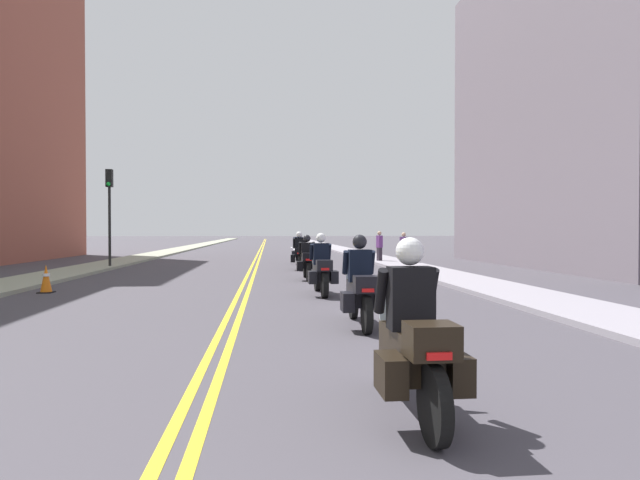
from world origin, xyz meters
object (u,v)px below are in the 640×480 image
object	(u,v)px
motorcycle_1	(361,290)
motorcycle_5	(299,250)
motorcycle_4	(299,255)
pedestrian_1	(379,246)
motorcycle_0	(413,345)
motorcycle_2	(321,270)
motorcycle_3	(307,261)
traffic_light_near	(109,200)
pedestrian_0	(404,248)
traffic_cone_2	(46,279)

from	to	relation	value
motorcycle_1	motorcycle_5	bearing A→B (deg)	90.96
motorcycle_4	pedestrian_1	bearing A→B (deg)	49.23
motorcycle_0	motorcycle_4	bearing A→B (deg)	89.14
motorcycle_2	motorcycle_3	world-z (taller)	motorcycle_2
motorcycle_3	pedestrian_1	xyz separation A→B (m)	(4.56, 9.58, 0.24)
motorcycle_3	motorcycle_4	size ratio (longest dim) A/B	0.99
traffic_light_near	pedestrian_0	distance (m)	14.33
motorcycle_0	traffic_cone_2	bearing A→B (deg)	123.96
traffic_cone_2	motorcycle_4	bearing A→B (deg)	47.66
motorcycle_2	traffic_cone_2	world-z (taller)	motorcycle_2
motorcycle_1	motorcycle_5	size ratio (longest dim) A/B	1.02
motorcycle_2	pedestrian_0	size ratio (longest dim) A/B	1.41
motorcycle_5	traffic_light_near	world-z (taller)	traffic_light_near
motorcycle_4	motorcycle_5	xyz separation A→B (m)	(0.21, 4.37, 0.02)
motorcycle_1	traffic_light_near	world-z (taller)	traffic_light_near
motorcycle_2	motorcycle_1	bearing A→B (deg)	-88.55
traffic_cone_2	motorcycle_2	bearing A→B (deg)	-9.33
motorcycle_0	pedestrian_1	distance (m)	24.05
motorcycle_4	traffic_cone_2	world-z (taller)	motorcycle_4
motorcycle_3	pedestrian_0	xyz separation A→B (m)	(5.52, 8.13, 0.20)
motorcycle_1	traffic_light_near	distance (m)	18.27
traffic_cone_2	motorcycle_5	bearing A→B (deg)	58.57
motorcycle_2	motorcycle_5	distance (m)	13.78
motorcycle_2	pedestrian_1	xyz separation A→B (m)	(4.50, 14.13, 0.22)
traffic_light_near	pedestrian_1	bearing A→B (deg)	13.45
pedestrian_1	pedestrian_0	bearing A→B (deg)	-161.44
motorcycle_2	motorcycle_4	xyz separation A→B (m)	(-0.05, 9.41, 0.01)
motorcycle_5	pedestrian_1	xyz separation A→B (m)	(4.34, 0.35, 0.19)
pedestrian_0	motorcycle_2	bearing A→B (deg)	-53.68
motorcycle_1	traffic_light_near	size ratio (longest dim) A/B	0.49
motorcycle_3	traffic_cone_2	bearing A→B (deg)	-155.92
traffic_cone_2	traffic_light_near	distance (m)	10.19
motorcycle_4	traffic_cone_2	size ratio (longest dim) A/B	2.87
motorcycle_3	motorcycle_5	bearing A→B (deg)	88.76
pedestrian_1	motorcycle_1	bearing A→B (deg)	152.39
traffic_light_near	pedestrian_1	size ratio (longest dim) A/B	2.66
motorcycle_1	traffic_light_near	xyz separation A→B (m)	(-8.81, 15.81, 2.44)
motorcycle_3	motorcycle_2	bearing A→B (deg)	-89.19
motorcycle_0	pedestrian_0	size ratio (longest dim) A/B	1.30
motorcycle_0	pedestrian_0	xyz separation A→B (m)	(5.56, 22.15, 0.16)
motorcycle_2	traffic_cone_2	size ratio (longest dim) A/B	2.95
pedestrian_0	motorcycle_1	bearing A→B (deg)	-47.03
motorcycle_1	motorcycle_0	bearing A→B (deg)	-93.22
motorcycle_1	pedestrian_0	bearing A→B (deg)	74.11
motorcycle_0	pedestrian_0	world-z (taller)	motorcycle_0
motorcycle_0	motorcycle_5	world-z (taller)	motorcycle_5
motorcycle_3	traffic_light_near	bearing A→B (deg)	143.02
motorcycle_1	pedestrian_0	size ratio (longest dim) A/B	1.35
motorcycle_1	pedestrian_1	bearing A→B (deg)	78.04
motorcycle_2	traffic_light_near	bearing A→B (deg)	126.73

